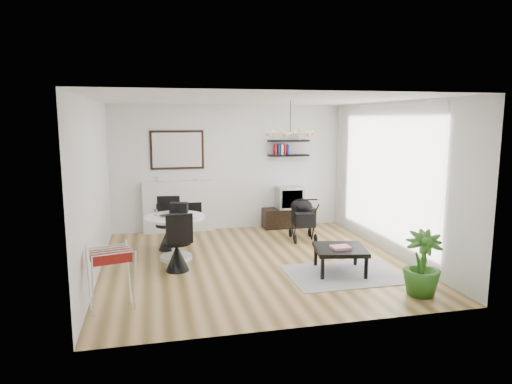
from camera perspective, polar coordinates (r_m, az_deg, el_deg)
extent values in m
plane|color=brown|center=(7.80, -0.20, -8.77)|extent=(5.00, 5.00, 0.00)
plane|color=white|center=(7.42, -0.21, 11.48)|extent=(5.00, 5.00, 0.00)
plane|color=white|center=(9.93, -3.41, 3.07)|extent=(5.00, 0.00, 5.00)
plane|color=white|center=(7.36, -19.55, 0.43)|extent=(0.00, 5.00, 5.00)
plane|color=white|center=(8.40, 16.67, 1.60)|extent=(0.00, 5.00, 5.00)
cube|color=white|center=(8.53, 15.42, 1.76)|extent=(0.04, 3.60, 2.60)
cube|color=white|center=(9.84, -9.62, -1.80)|extent=(1.50, 0.15, 1.10)
cube|color=black|center=(9.80, -9.59, -2.27)|extent=(0.95, 0.06, 0.32)
cube|color=black|center=(9.75, -9.83, 5.21)|extent=(1.12, 0.03, 0.82)
cube|color=white|center=(9.73, -9.82, 5.20)|extent=(1.02, 0.01, 0.72)
cube|color=black|center=(10.08, 4.06, 4.59)|extent=(0.90, 0.25, 0.04)
cube|color=black|center=(10.06, 4.09, 6.40)|extent=(0.90, 0.25, 0.04)
cube|color=black|center=(10.20, 4.11, -3.22)|extent=(1.16, 0.41, 0.43)
cube|color=#B3B3B6|center=(10.12, 4.18, -0.67)|extent=(0.55, 0.48, 0.48)
cube|color=black|center=(9.89, 4.58, -0.90)|extent=(0.47, 0.01, 0.39)
cylinder|color=white|center=(8.08, -9.97, -8.03)|extent=(0.56, 0.56, 0.06)
cylinder|color=white|center=(7.98, -10.04, -5.58)|extent=(0.14, 0.14, 0.66)
cylinder|color=white|center=(7.90, -10.11, -3.13)|extent=(1.03, 1.03, 0.04)
imported|color=black|center=(7.88, -10.56, -2.93)|extent=(0.42, 0.35, 0.03)
cube|color=black|center=(8.13, -9.63, -1.97)|extent=(0.34, 0.25, 0.18)
cube|color=white|center=(7.77, -8.53, -3.12)|extent=(0.38, 0.33, 0.01)
cylinder|color=white|center=(8.03, -12.44, -2.50)|extent=(0.06, 0.06, 0.10)
cylinder|color=black|center=(8.55, -10.92, -4.03)|extent=(0.46, 0.46, 0.05)
cone|color=black|center=(8.61, -10.87, -5.66)|extent=(0.38, 0.38, 0.44)
cube|color=black|center=(8.70, -10.86, -2.03)|extent=(0.42, 0.09, 0.47)
cylinder|color=black|center=(7.35, -9.88, -6.21)|extent=(0.46, 0.46, 0.05)
cone|color=black|center=(7.42, -9.82, -8.06)|extent=(0.37, 0.37, 0.44)
cube|color=black|center=(7.09, -9.55, -4.60)|extent=(0.42, 0.11, 0.47)
cube|color=maroon|center=(6.00, -17.75, -7.56)|extent=(0.52, 0.37, 0.13)
cube|color=black|center=(9.13, 5.89, -3.26)|extent=(0.43, 0.59, 0.26)
ellipsoid|color=black|center=(9.25, 5.70, -1.82)|extent=(0.44, 0.44, 0.31)
cylinder|color=black|center=(8.71, 6.41, -0.97)|extent=(0.41, 0.08, 0.03)
torus|color=black|center=(9.42, 4.32, -5.10)|extent=(0.07, 0.20, 0.19)
torus|color=black|center=(9.50, 6.74, -5.01)|extent=(0.07, 0.20, 0.19)
torus|color=black|center=(8.93, 4.91, -5.90)|extent=(0.07, 0.20, 0.19)
torus|color=black|center=(9.02, 7.46, -5.80)|extent=(0.07, 0.20, 0.19)
cube|color=#979797|center=(7.34, 10.93, -10.04)|extent=(1.75, 1.26, 0.01)
cube|color=black|center=(7.31, 10.47, -7.07)|extent=(0.91, 0.91, 0.07)
cube|color=black|center=(7.00, 8.31, -9.45)|extent=(0.04, 0.04, 0.33)
cube|color=black|center=(7.14, 13.59, -9.24)|extent=(0.04, 0.04, 0.33)
cube|color=black|center=(7.62, 7.46, -7.88)|extent=(0.04, 0.04, 0.33)
cube|color=black|center=(7.75, 12.33, -7.73)|extent=(0.04, 0.04, 0.33)
cube|color=#D9364B|center=(7.23, 10.54, -6.83)|extent=(0.29, 0.23, 0.04)
imported|color=#2C621C|center=(6.67, 20.06, -8.41)|extent=(0.64, 0.64, 0.90)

